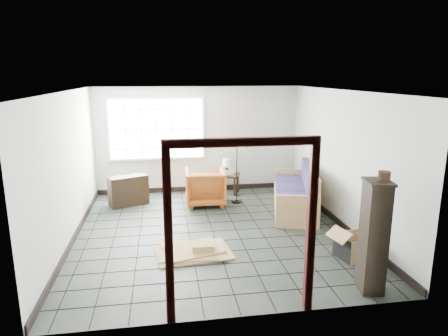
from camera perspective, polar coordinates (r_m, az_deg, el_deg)
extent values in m
plane|color=black|center=(7.61, -1.63, -9.02)|extent=(5.50, 5.50, 0.00)
cube|color=#AEB4AD|center=(9.90, -3.73, 4.03)|extent=(5.00, 0.02, 2.60)
cube|color=#AEB4AD|center=(4.61, 2.70, -6.85)|extent=(5.00, 0.02, 2.60)
cube|color=#AEB4AD|center=(7.34, -21.44, -0.13)|extent=(0.02, 5.50, 2.60)
cube|color=#AEB4AD|center=(7.92, 16.55, 1.18)|extent=(0.02, 5.50, 2.60)
cube|color=white|center=(7.04, -1.77, 10.95)|extent=(5.00, 5.50, 0.02)
cube|color=black|center=(10.15, -3.62, -2.91)|extent=(4.95, 0.03, 0.12)
cube|color=black|center=(7.70, -20.51, -9.14)|extent=(0.03, 5.45, 0.12)
cube|color=black|center=(8.25, 15.86, -7.28)|extent=(0.03, 5.45, 0.12)
cube|color=silver|center=(9.78, -9.61, 5.53)|extent=(2.32, 0.06, 1.52)
cube|color=white|center=(9.74, -9.61, 5.50)|extent=(2.20, 0.02, 1.40)
cube|color=black|center=(4.66, -7.92, -10.04)|extent=(0.10, 0.08, 2.10)
cube|color=black|center=(4.97, 12.30, -8.69)|extent=(0.10, 0.08, 2.10)
cube|color=black|center=(4.43, 2.69, 3.74)|extent=(1.80, 0.08, 0.10)
cube|color=#A6814B|center=(8.79, 9.98, -4.81)|extent=(1.35, 2.22, 0.37)
cube|color=#A6814B|center=(7.74, 10.50, -6.23)|extent=(0.82, 0.28, 0.66)
cube|color=#A6814B|center=(9.77, 9.64, -2.06)|extent=(0.82, 0.28, 0.66)
cube|color=#A6814B|center=(8.72, 12.53, -2.45)|extent=(0.63, 2.02, 0.73)
cube|color=#1B1638|center=(8.06, 10.20, -4.48)|extent=(0.90, 0.84, 0.17)
cube|color=#1B1638|center=(8.01, 12.42, -2.83)|extent=(0.31, 0.68, 0.54)
cube|color=#1B1638|center=(8.71, 9.91, -3.12)|extent=(0.90, 0.84, 0.17)
cube|color=#1B1638|center=(8.67, 11.96, -1.58)|extent=(0.31, 0.68, 0.54)
cube|color=#1B1638|center=(9.37, 9.67, -1.94)|extent=(0.90, 0.84, 0.17)
cube|color=#1B1638|center=(9.33, 11.57, -0.51)|extent=(0.31, 0.68, 0.54)
imported|color=maroon|center=(9.00, -2.70, -2.48)|extent=(0.89, 0.84, 0.89)
cube|color=black|center=(9.82, 0.77, -1.02)|extent=(0.59, 0.59, 0.05)
cube|color=black|center=(9.77, -0.50, -2.56)|extent=(0.06, 0.06, 0.44)
cube|color=black|center=(9.68, 1.52, -2.71)|extent=(0.06, 0.06, 0.44)
cube|color=black|center=(10.09, 0.04, -2.03)|extent=(0.06, 0.06, 0.44)
cube|color=black|center=(10.01, 2.00, -2.17)|extent=(0.06, 0.06, 0.44)
cylinder|color=black|center=(9.84, 0.40, -0.44)|extent=(0.12, 0.12, 0.13)
cylinder|color=black|center=(9.81, 0.40, 0.21)|extent=(0.03, 0.03, 0.10)
cone|color=#F6E2CA|center=(9.79, 0.40, 0.81)|extent=(0.31, 0.31, 0.19)
cube|color=silver|center=(9.85, 0.41, -0.50)|extent=(0.33, 0.27, 0.11)
cylinder|color=black|center=(9.81, -0.40, -0.56)|extent=(0.03, 0.07, 0.06)
cylinder|color=black|center=(9.23, 1.81, -4.85)|extent=(0.26, 0.26, 0.03)
cylinder|color=black|center=(9.04, 1.84, -0.68)|extent=(0.02, 0.02, 1.38)
cylinder|color=black|center=(8.86, 2.57, 3.80)|extent=(0.23, 0.05, 0.12)
sphere|color=black|center=(8.84, 3.28, 3.36)|extent=(0.14, 0.14, 0.12)
cube|color=black|center=(9.24, -13.48, -3.14)|extent=(0.92, 0.65, 0.67)
cube|color=black|center=(9.24, -13.49, -3.08)|extent=(0.85, 0.58, 0.03)
cube|color=black|center=(5.74, 20.58, -9.26)|extent=(0.35, 0.42, 1.53)
cube|color=black|center=(5.51, 21.22, -1.86)|extent=(0.39, 0.47, 0.04)
cylinder|color=black|center=(5.52, 21.92, -1.05)|extent=(0.17, 0.17, 0.12)
cube|color=olive|center=(6.95, 18.18, -11.85)|extent=(0.62, 0.54, 0.02)
cube|color=black|center=(6.72, 16.47, -10.99)|extent=(0.12, 0.43, 0.37)
cube|color=olive|center=(7.05, 20.00, -10.09)|extent=(0.12, 0.43, 0.37)
cube|color=olive|center=(6.73, 19.48, -11.17)|extent=(0.53, 0.14, 0.37)
cube|color=olive|center=(7.03, 17.14, -9.93)|extent=(0.53, 0.14, 0.37)
cube|color=olive|center=(6.58, 16.09, -9.14)|extent=(0.30, 0.47, 0.15)
cube|color=olive|center=(7.01, 20.63, -8.09)|extent=(0.30, 0.47, 0.15)
cube|color=olive|center=(6.76, -4.40, -11.90)|extent=(1.30, 0.99, 0.03)
cube|color=olive|center=(6.75, -4.41, -11.71)|extent=(1.11, 0.86, 0.03)
cube|color=olive|center=(6.74, -4.41, -11.52)|extent=(1.05, 0.88, 0.03)
cube|color=olive|center=(6.69, -3.05, -11.10)|extent=(0.36, 0.30, 0.10)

